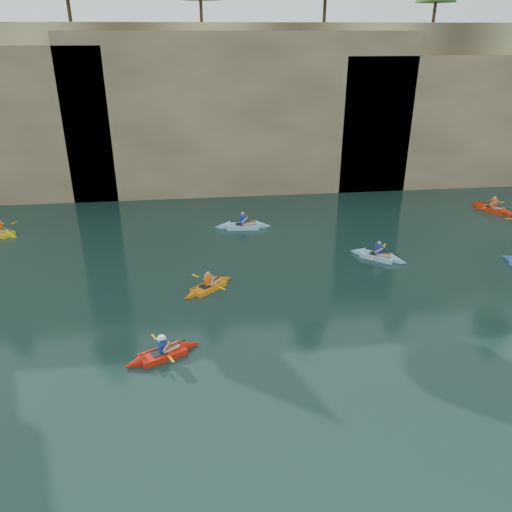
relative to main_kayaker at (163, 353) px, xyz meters
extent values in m
plane|color=black|center=(3.03, -2.31, -0.15)|extent=(160.00, 160.00, 0.00)
cube|color=tan|center=(3.03, 27.69, 5.85)|extent=(70.00, 16.00, 12.00)
cube|color=tan|center=(5.03, 20.29, 5.55)|extent=(24.00, 2.40, 11.40)
cube|color=tan|center=(25.03, 20.29, 4.77)|extent=(26.00, 2.40, 9.84)
cube|color=black|center=(-0.97, 19.64, 1.45)|extent=(3.50, 1.00, 3.20)
cube|color=black|center=(13.03, 19.64, 2.10)|extent=(5.00, 1.00, 4.50)
cube|color=red|center=(0.00, 0.00, -0.02)|extent=(2.42, 1.64, 0.27)
cone|color=red|center=(1.00, 0.46, -0.02)|extent=(1.04, 0.98, 0.70)
cone|color=red|center=(-0.99, -0.46, -0.02)|extent=(1.04, 0.98, 0.70)
cube|color=black|center=(-0.14, -0.06, 0.09)|extent=(0.68, 0.63, 0.04)
cube|color=navy|center=(0.00, 0.00, 0.34)|extent=(0.35, 0.30, 0.44)
sphere|color=tan|center=(0.00, 0.00, 0.66)|extent=(0.19, 0.19, 0.19)
cylinder|color=black|center=(0.00, 0.00, 0.26)|extent=(1.70, 0.81, 0.04)
cube|color=yellow|center=(-0.35, 0.75, 0.26)|extent=(0.25, 0.41, 0.02)
cube|color=yellow|center=(0.35, -0.75, 0.26)|extent=(0.25, 0.41, 0.02)
cylinder|color=white|center=(0.00, 0.00, 0.69)|extent=(0.32, 0.32, 0.09)
cube|color=orange|center=(1.87, 5.09, -0.02)|extent=(2.22, 2.03, 0.25)
cone|color=orange|center=(2.70, 5.78, -0.02)|extent=(1.06, 1.05, 0.69)
cone|color=orange|center=(1.04, 4.39, -0.02)|extent=(1.06, 1.05, 0.69)
cube|color=black|center=(1.75, 4.99, 0.07)|extent=(0.70, 0.68, 0.04)
cube|color=orange|center=(1.87, 5.09, 0.34)|extent=(0.37, 0.36, 0.46)
sphere|color=tan|center=(1.87, 5.09, 0.67)|extent=(0.19, 0.19, 0.19)
cylinder|color=black|center=(1.87, 5.09, 0.24)|extent=(1.58, 1.33, 0.04)
cube|color=yellow|center=(1.28, 5.79, 0.24)|extent=(0.33, 0.37, 0.02)
cube|color=yellow|center=(2.46, 4.38, 0.24)|extent=(0.33, 0.37, 0.02)
cube|color=#83B2DC|center=(10.87, 7.44, -0.01)|extent=(2.35, 2.10, 0.27)
cone|color=#83B2DC|center=(11.75, 6.73, -0.01)|extent=(1.12, 1.11, 0.74)
cone|color=#83B2DC|center=(9.99, 8.14, -0.01)|extent=(1.12, 1.11, 0.74)
cube|color=black|center=(10.76, 7.53, 0.09)|extent=(0.72, 0.71, 0.04)
cube|color=#1B2999|center=(10.87, 7.44, 0.38)|extent=(0.40, 0.38, 0.50)
sphere|color=tan|center=(10.87, 7.44, 0.74)|extent=(0.21, 0.21, 0.21)
cylinder|color=black|center=(10.87, 7.44, 0.26)|extent=(1.73, 1.40, 0.04)
cube|color=yellow|center=(11.49, 8.21, 0.26)|extent=(0.32, 0.38, 0.02)
cube|color=yellow|center=(10.25, 6.66, 0.26)|extent=(0.32, 0.38, 0.02)
cube|color=yellow|center=(20.71, 11.38, 0.22)|extent=(0.43, 0.15, 0.02)
cube|color=gold|center=(-10.10, 13.48, -0.01)|extent=(2.34, 2.00, 0.27)
cone|color=gold|center=(-9.21, 12.83, -0.01)|extent=(1.11, 1.09, 0.75)
cube|color=yellow|center=(-9.51, 14.29, 0.26)|extent=(0.31, 0.39, 0.02)
cube|color=#89BEE5|center=(4.24, 12.73, 0.00)|extent=(2.69, 0.98, 0.29)
cone|color=#89BEE5|center=(5.48, 12.66, 0.00)|extent=(0.98, 0.84, 0.79)
cone|color=#89BEE5|center=(2.99, 12.80, 0.00)|extent=(0.98, 0.84, 0.79)
cube|color=black|center=(4.09, 12.74, 0.11)|extent=(0.58, 0.53, 0.04)
cube|color=navy|center=(4.24, 12.73, 0.42)|extent=(0.37, 0.25, 0.53)
sphere|color=tan|center=(4.24, 12.73, 0.80)|extent=(0.22, 0.22, 0.22)
cylinder|color=black|center=(4.24, 12.73, 0.28)|extent=(2.33, 0.17, 0.04)
cube|color=yellow|center=(4.30, 13.80, 0.28)|extent=(0.10, 0.42, 0.02)
cube|color=yellow|center=(4.17, 11.67, 0.28)|extent=(0.10, 0.42, 0.02)
cone|color=#3D74D1|center=(17.61, 6.31, -0.01)|extent=(1.03, 1.16, 0.77)
cube|color=red|center=(21.08, 13.83, -0.01)|extent=(1.88, 2.67, 0.28)
cone|color=red|center=(21.63, 12.75, -0.01)|extent=(1.10, 1.16, 0.77)
cone|color=red|center=(20.53, 14.92, -0.01)|extent=(1.10, 1.16, 0.77)
cube|color=black|center=(21.02, 13.97, 0.10)|extent=(0.68, 0.71, 0.04)
cube|color=#EB5013|center=(21.08, 13.83, 0.40)|extent=(0.36, 0.42, 0.52)
sphere|color=tan|center=(21.08, 13.83, 0.77)|extent=(0.22, 0.22, 0.22)
cylinder|color=black|center=(21.08, 13.83, 0.27)|extent=(1.06, 2.05, 0.04)
cube|color=yellow|center=(22.01, 14.30, 0.27)|extent=(0.41, 0.26, 0.02)
cube|color=yellow|center=(20.16, 13.36, 0.27)|extent=(0.41, 0.26, 0.02)
camera|label=1|loc=(1.54, -15.55, 10.85)|focal=35.00mm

